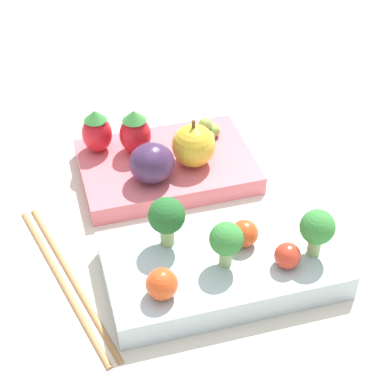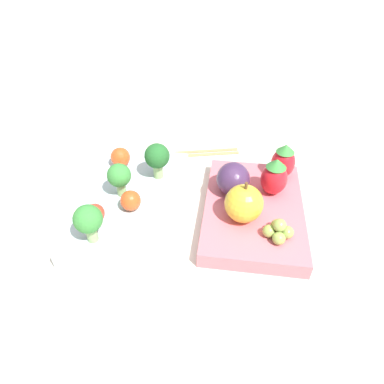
{
  "view_description": "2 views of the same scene",
  "coord_description": "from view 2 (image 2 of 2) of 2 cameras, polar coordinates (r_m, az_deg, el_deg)",
  "views": [
    {
      "loc": [
        0.16,
        0.45,
        0.44
      ],
      "look_at": [
        0.01,
        -0.0,
        0.04
      ],
      "focal_mm": 60.0,
      "sensor_mm": 36.0,
      "label": 1
    },
    {
      "loc": [
        -0.32,
        -0.03,
        0.31
      ],
      "look_at": [
        0.01,
        -0.0,
        0.04
      ],
      "focal_mm": 32.0,
      "sensor_mm": 36.0,
      "label": 2
    }
  ],
  "objects": [
    {
      "name": "broccoli_floret_2",
      "position": [
        0.38,
        -16.92,
        -4.51
      ],
      "size": [
        0.03,
        0.03,
        0.05
      ],
      "color": "#93B770",
      "rests_on": "bento_box_savoury"
    },
    {
      "name": "broccoli_floret_1",
      "position": [
        0.43,
        -12.03,
        2.56
      ],
      "size": [
        0.03,
        0.03,
        0.05
      ],
      "color": "#93B770",
      "rests_on": "bento_box_savoury"
    },
    {
      "name": "plum",
      "position": [
        0.44,
        6.87,
        2.21
      ],
      "size": [
        0.05,
        0.04,
        0.04
      ],
      "color": "#42284C",
      "rests_on": "bento_box_fruit"
    },
    {
      "name": "cherry_tomato_0",
      "position": [
        0.41,
        -15.94,
        -3.47
      ],
      "size": [
        0.02,
        0.02,
        0.02
      ],
      "color": "red",
      "rests_on": "bento_box_savoury"
    },
    {
      "name": "strawberry_1",
      "position": [
        0.48,
        14.98,
        5.02
      ],
      "size": [
        0.03,
        0.03,
        0.05
      ],
      "color": "red",
      "rests_on": "bento_box_fruit"
    },
    {
      "name": "cherry_tomato_2",
      "position": [
        0.42,
        -10.19,
        -1.43
      ],
      "size": [
        0.03,
        0.03,
        0.03
      ],
      "color": "#DB4C1E",
      "rests_on": "bento_box_savoury"
    },
    {
      "name": "broccoli_floret_0",
      "position": [
        0.45,
        -5.84,
        5.8
      ],
      "size": [
        0.03,
        0.03,
        0.05
      ],
      "color": "#93B770",
      "rests_on": "bento_box_savoury"
    },
    {
      "name": "grape_cluster",
      "position": [
        0.4,
        14.19,
        -6.23
      ],
      "size": [
        0.04,
        0.04,
        0.03
      ],
      "color": "#8EA84C",
      "rests_on": "bento_box_fruit"
    },
    {
      "name": "cherry_tomato_1",
      "position": [
        0.49,
        -11.85,
        5.7
      ],
      "size": [
        0.03,
        0.03,
        0.03
      ],
      "color": "#DB4C1E",
      "rests_on": "bento_box_savoury"
    },
    {
      "name": "apple",
      "position": [
        0.41,
        8.63,
        -1.91
      ],
      "size": [
        0.05,
        0.05,
        0.05
      ],
      "color": "gold",
      "rests_on": "bento_box_fruit"
    },
    {
      "name": "chopsticks_pair",
      "position": [
        0.56,
        -2.95,
        6.4
      ],
      "size": [
        0.06,
        0.21,
        0.01
      ],
      "color": "#A37547",
      "rests_on": "ground_plane"
    },
    {
      "name": "strawberry_0",
      "position": [
        0.45,
        13.55,
        2.47
      ],
      "size": [
        0.03,
        0.03,
        0.05
      ],
      "color": "red",
      "rests_on": "bento_box_fruit"
    },
    {
      "name": "bento_box_savoury",
      "position": [
        0.45,
        -10.04,
        -1.9
      ],
      "size": [
        0.22,
        0.13,
        0.03
      ],
      "color": "silver",
      "rests_on": "ground_plane"
    },
    {
      "name": "ground_plane",
      "position": [
        0.45,
        -0.35,
        -4.44
      ],
      "size": [
        4.0,
        4.0,
        0.0
      ],
      "primitive_type": "plane",
      "color": "beige"
    },
    {
      "name": "bento_box_fruit",
      "position": [
        0.45,
        10.15,
        -3.02
      ],
      "size": [
        0.19,
        0.13,
        0.02
      ],
      "color": "#DB6670",
      "rests_on": "ground_plane"
    }
  ]
}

